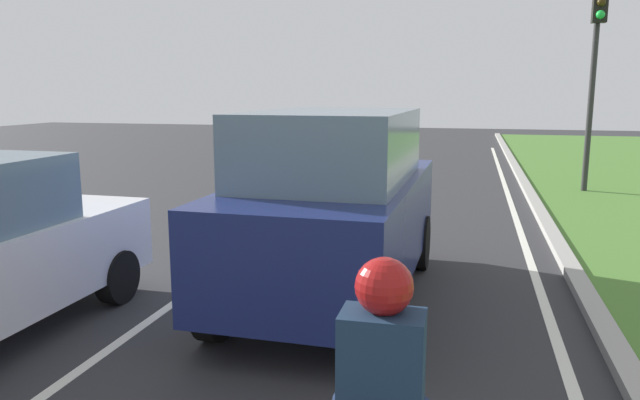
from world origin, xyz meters
name	(u,v)px	position (x,y,z in m)	size (l,w,h in m)	color
ground_plane	(333,216)	(0.00, 14.00, 0.00)	(60.00, 60.00, 0.00)	#2D2D30
lane_line_center	(300,214)	(-0.70, 14.00, 0.00)	(0.12, 32.00, 0.01)	silver
lane_line_right_edge	(518,225)	(3.60, 14.00, 0.00)	(0.12, 32.00, 0.01)	silver
curb_right	(546,223)	(4.10, 14.00, 0.06)	(0.24, 48.00, 0.12)	#9E9B93
car_suv_ahead	(334,205)	(1.12, 9.17, 1.17)	(2.04, 4.54, 2.28)	navy
rider_person	(383,368)	(2.30, 5.04, 1.19)	(0.50, 0.40, 1.16)	#192D47
traffic_light_near_right	(596,48)	(5.44, 18.09, 3.50)	(0.32, 0.50, 5.10)	#2D2D2D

